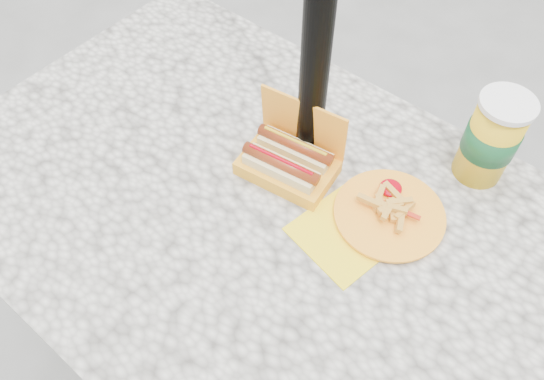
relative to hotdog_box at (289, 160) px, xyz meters
The scene contains 5 objects.
ground 0.79m from the hotdog_box, 91.44° to the right, with size 60.00×60.00×0.00m, color slate.
picnic_table 0.17m from the hotdog_box, 91.44° to the right, with size 1.20×0.80×0.75m.
hotdog_box is the anchor object (origin of this frame).
fries_plate 0.20m from the hotdog_box, ahead, with size 0.23×0.27×0.04m.
soda_cup 0.36m from the hotdog_box, 39.29° to the left, with size 0.10×0.10×0.18m.
Camera 1 is at (0.37, -0.41, 1.54)m, focal length 35.00 mm.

